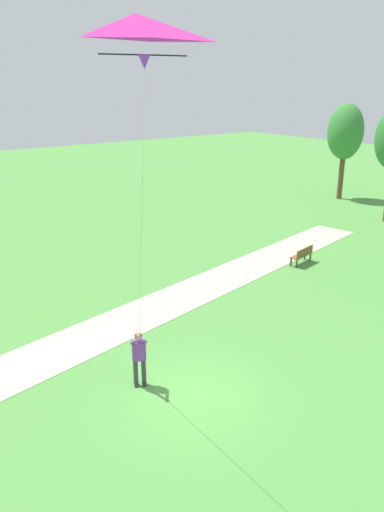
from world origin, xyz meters
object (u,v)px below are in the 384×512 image
(flying_kite, at_px, (137,48))
(park_bench_near_walkway, at_px, (303,254))
(person_kite_flyer, at_px, (139,354))
(tree_lakeside_far, at_px, (345,132))

(flying_kite, distance_m, park_bench_near_walkway, 18.01)
(person_kite_flyer, height_order, park_bench_near_walkway, person_kite_flyer)
(flying_kite, xyz_separation_m, tree_lakeside_far, (-15.79, 27.88, -4.02))
(park_bench_near_walkway, distance_m, tree_lakeside_far, 16.86)
(person_kite_flyer, bearing_deg, park_bench_near_walkway, 108.75)
(flying_kite, relative_size, tree_lakeside_far, 1.07)
(person_kite_flyer, height_order, tree_lakeside_far, tree_lakeside_far)
(person_kite_flyer, relative_size, park_bench_near_walkway, 1.17)
(person_kite_flyer, bearing_deg, tree_lakeside_far, 115.33)
(park_bench_near_walkway, relative_size, tree_lakeside_far, 0.21)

